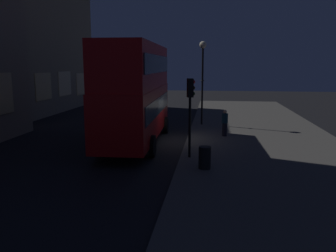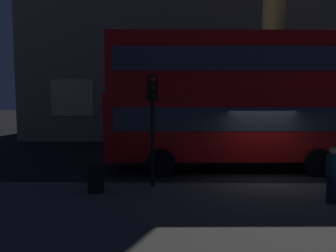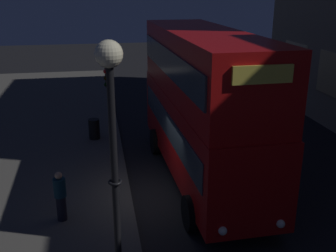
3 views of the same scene
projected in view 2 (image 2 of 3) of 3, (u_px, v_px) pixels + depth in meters
The scene contains 7 objects.
ground_plane at pixel (265, 180), 14.19m from camera, with size 80.00×80.00×0.00m, color black.
sidewalk_slab at pixel (318, 234), 8.88m from camera, with size 44.00×8.84×0.12m, color #4C4944.
building_with_clock at pixel (142, 14), 27.10m from camera, with size 14.88×8.51×16.74m.
double_decker_bus at pixel (227, 95), 15.70m from camera, with size 9.88×3.03×5.48m.
traffic_light_near_kerb at pixel (152, 106), 12.61m from camera, with size 0.38×0.39×3.67m.
pedestrian at pixel (332, 175), 10.96m from camera, with size 0.37×0.37×1.60m.
litter_bin at pixel (96, 177), 12.13m from camera, with size 0.51×0.51×0.94m, color black.
Camera 2 is at (-3.28, -13.97, 3.44)m, focal length 41.65 mm.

